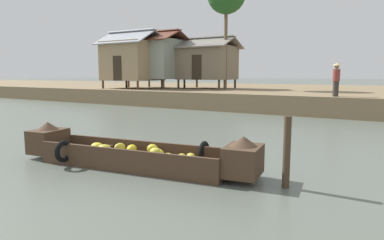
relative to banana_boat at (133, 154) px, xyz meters
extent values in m
plane|color=#596056|center=(0.04, 4.38, -0.32)|extent=(300.00, 300.00, 0.00)
cube|color=#7F6B4C|center=(0.04, 21.68, 0.20)|extent=(160.00, 20.00, 1.04)
cube|color=#473323|center=(0.00, 0.00, -0.26)|extent=(4.63, 1.67, 0.12)
cube|color=#473323|center=(-0.07, 0.49, 0.00)|extent=(4.50, 0.70, 0.41)
cube|color=#473323|center=(0.06, -0.48, 0.00)|extent=(4.50, 0.70, 0.41)
cube|color=#473323|center=(2.58, 0.36, 0.10)|extent=(0.80, 0.98, 0.60)
cone|color=#473323|center=(2.58, 0.36, 0.50)|extent=(0.63, 0.63, 0.20)
cube|color=#473323|center=(-2.59, -0.35, 0.10)|extent=(0.80, 0.98, 0.60)
cone|color=#473323|center=(-2.59, -0.35, 0.50)|extent=(0.63, 0.63, 0.20)
cube|color=#473323|center=(-0.96, -0.13, 0.02)|extent=(0.33, 0.97, 0.05)
torus|color=black|center=(1.42, 0.81, 0.05)|extent=(0.19, 0.53, 0.52)
torus|color=black|center=(-1.43, -0.81, 0.05)|extent=(0.19, 0.53, 0.52)
ellipsoid|color=yellow|center=(-0.79, -0.15, 0.06)|extent=(0.39, 0.34, 0.20)
ellipsoid|color=yellow|center=(-0.15, 0.12, 0.07)|extent=(0.34, 0.40, 0.21)
ellipsoid|color=yellow|center=(-0.81, -0.34, 0.03)|extent=(0.31, 0.29, 0.20)
ellipsoid|color=gold|center=(1.36, 0.33, 0.00)|extent=(0.36, 0.36, 0.22)
ellipsoid|color=yellow|center=(-1.02, -0.44, 0.04)|extent=(0.35, 0.35, 0.23)
ellipsoid|color=yellow|center=(0.33, 0.30, 0.09)|extent=(0.32, 0.28, 0.24)
ellipsoid|color=yellow|center=(0.94, 0.05, 0.02)|extent=(0.31, 0.34, 0.20)
ellipsoid|color=yellow|center=(0.67, 0.05, 0.08)|extent=(0.36, 0.25, 0.23)
ellipsoid|color=gold|center=(-0.49, 0.08, 0.08)|extent=(0.24, 0.34, 0.22)
ellipsoid|color=yellow|center=(0.70, -0.07, 0.10)|extent=(0.36, 0.33, 0.27)
ellipsoid|color=yellow|center=(1.25, 0.12, 0.03)|extent=(0.30, 0.33, 0.21)
ellipsoid|color=yellow|center=(-1.02, -0.15, 0.08)|extent=(0.38, 0.34, 0.22)
cylinder|color=#4C3826|center=(-14.41, 13.19, 1.03)|extent=(0.16, 0.16, 0.62)
cylinder|color=#4C3826|center=(-10.95, 13.19, 1.03)|extent=(0.16, 0.16, 0.62)
cylinder|color=#4C3826|center=(-14.41, 16.13, 1.03)|extent=(0.16, 0.16, 0.62)
cylinder|color=#4C3826|center=(-10.95, 16.13, 1.03)|extent=(0.16, 0.16, 0.62)
cube|color=#9E8460|center=(-12.68, 14.66, 2.80)|extent=(3.86, 3.33, 2.92)
cube|color=#2D2319|center=(-12.68, 12.97, 2.24)|extent=(0.80, 0.04, 1.80)
cube|color=#9399A0|center=(-12.68, 13.83, 4.58)|extent=(4.56, 2.15, 1.15)
cube|color=#9399A0|center=(-12.68, 15.49, 4.58)|extent=(4.56, 2.15, 1.15)
cylinder|color=#4C3826|center=(-13.23, 14.54, 1.09)|extent=(0.16, 0.16, 0.73)
cylinder|color=#4C3826|center=(-9.66, 14.54, 1.09)|extent=(0.16, 0.16, 0.73)
cylinder|color=#4C3826|center=(-13.23, 17.41, 1.09)|extent=(0.16, 0.16, 0.73)
cylinder|color=#4C3826|center=(-9.66, 17.41, 1.09)|extent=(0.16, 0.16, 0.73)
cube|color=gray|center=(-11.45, 15.97, 2.94)|extent=(3.97, 3.26, 2.99)
cube|color=#2D2319|center=(-11.45, 14.32, 2.35)|extent=(0.80, 0.04, 1.80)
cube|color=brown|center=(-11.45, 15.16, 4.71)|extent=(4.67, 2.13, 0.93)
cube|color=brown|center=(-11.45, 16.79, 4.71)|extent=(4.67, 2.13, 0.93)
cylinder|color=#4C3826|center=(-9.30, 15.99, 1.07)|extent=(0.16, 0.16, 0.69)
cylinder|color=#4C3826|center=(-5.85, 15.99, 1.07)|extent=(0.16, 0.16, 0.69)
cylinder|color=#4C3826|center=(-9.30, 18.76, 1.07)|extent=(0.16, 0.16, 0.69)
cylinder|color=#4C3826|center=(-5.85, 18.76, 1.07)|extent=(0.16, 0.16, 0.69)
cube|color=#7A6B56|center=(-7.58, 17.38, 2.66)|extent=(3.85, 3.17, 2.50)
cube|color=#2D2319|center=(-7.58, 15.77, 2.31)|extent=(0.80, 0.04, 1.80)
cube|color=gray|center=(-7.58, 16.58, 4.17)|extent=(4.55, 2.08, 0.90)
cube|color=gray|center=(-7.58, 18.17, 4.17)|extent=(4.55, 2.08, 0.90)
cylinder|color=brown|center=(-5.74, 16.76, 3.85)|extent=(0.24, 0.24, 6.27)
cylinder|color=#332D28|center=(2.44, 12.36, 1.10)|extent=(0.28, 0.28, 0.75)
cylinder|color=brown|center=(2.44, 12.36, 1.77)|extent=(0.34, 0.34, 0.60)
sphere|color=#9E7556|center=(2.44, 12.36, 2.19)|extent=(0.22, 0.22, 0.22)
cone|color=tan|center=(2.44, 12.36, 2.31)|extent=(0.44, 0.44, 0.14)
cylinder|color=#423323|center=(3.44, 0.38, 0.37)|extent=(0.14, 0.14, 1.38)
camera|label=1|loc=(5.19, -5.96, 1.83)|focal=32.17mm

